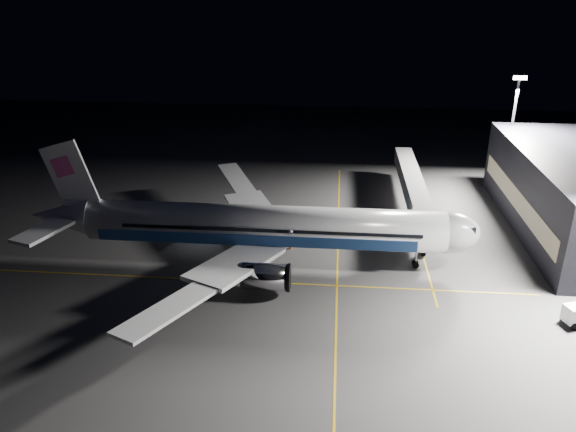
# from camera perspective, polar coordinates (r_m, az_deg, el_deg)

# --- Properties ---
(ground) EXTENTS (200.00, 200.00, 0.00)m
(ground) POSITION_cam_1_polar(r_m,az_deg,el_deg) (78.05, -2.34, -4.53)
(ground) COLOR #4C4C4F
(ground) RESTS_ON ground
(guide_line_main) EXTENTS (0.25, 80.00, 0.01)m
(guide_line_main) POSITION_cam_1_polar(r_m,az_deg,el_deg) (77.48, 5.04, -4.83)
(guide_line_main) COLOR gold
(guide_line_main) RESTS_ON ground
(guide_line_cross) EXTENTS (70.00, 0.25, 0.01)m
(guide_line_cross) POSITION_cam_1_polar(r_m,az_deg,el_deg) (72.85, -2.94, -6.72)
(guide_line_cross) COLOR gold
(guide_line_cross) RESTS_ON ground
(guide_line_side) EXTENTS (0.25, 40.00, 0.01)m
(guide_line_side) POSITION_cam_1_polar(r_m,az_deg,el_deg) (87.34, 13.01, -1.97)
(guide_line_side) COLOR gold
(guide_line_side) RESTS_ON ground
(airliner) EXTENTS (61.48, 54.22, 16.64)m
(airliner) POSITION_cam_1_polar(r_m,az_deg,el_deg) (75.91, -3.20, -1.04)
(airliner) COLOR silver
(airliner) RESTS_ON ground
(jet_bridge) EXTENTS (3.60, 34.40, 6.30)m
(jet_bridge) POSITION_cam_1_polar(r_m,az_deg,el_deg) (92.97, 12.68, 2.70)
(jet_bridge) COLOR #B2B2B7
(jet_bridge) RESTS_ON ground
(floodlight_mast_north) EXTENTS (2.40, 0.68, 20.70)m
(floodlight_mast_north) POSITION_cam_1_polar(r_m,az_deg,el_deg) (107.64, 21.84, 8.75)
(floodlight_mast_north) COLOR #59595E
(floodlight_mast_north) RESTS_ON ground
(baggage_tug) EXTENTS (2.66, 2.18, 1.85)m
(baggage_tug) POSITION_cam_1_polar(r_m,az_deg,el_deg) (90.43, -8.40, -0.11)
(baggage_tug) COLOR black
(baggage_tug) RESTS_ON ground
(safety_cone_a) EXTENTS (0.44, 0.44, 0.66)m
(safety_cone_a) POSITION_cam_1_polar(r_m,az_deg,el_deg) (81.12, 0.24, -3.11)
(safety_cone_a) COLOR red
(safety_cone_a) RESTS_ON ground
(safety_cone_b) EXTENTS (0.37, 0.37, 0.55)m
(safety_cone_b) POSITION_cam_1_polar(r_m,az_deg,el_deg) (81.42, -1.77, -3.06)
(safety_cone_b) COLOR red
(safety_cone_b) RESTS_ON ground
(safety_cone_c) EXTENTS (0.37, 0.37, 0.55)m
(safety_cone_c) POSITION_cam_1_polar(r_m,az_deg,el_deg) (90.30, -0.21, -0.28)
(safety_cone_c) COLOR red
(safety_cone_c) RESTS_ON ground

